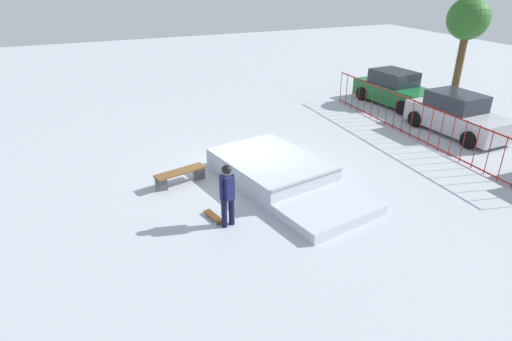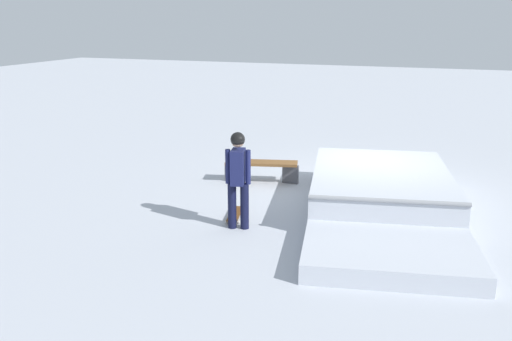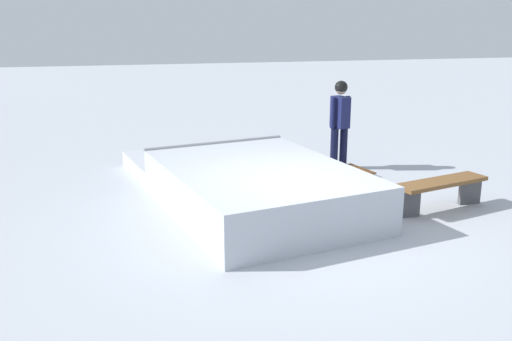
{
  "view_description": "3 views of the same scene",
  "coord_description": "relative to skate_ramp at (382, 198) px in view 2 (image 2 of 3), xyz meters",
  "views": [
    {
      "loc": [
        12.11,
        -4.88,
        6.12
      ],
      "look_at": [
        1.97,
        -0.53,
        0.9
      ],
      "focal_mm": 30.44,
      "sensor_mm": 36.0,
      "label": 1
    },
    {
      "loc": [
        11.45,
        1.66,
        3.62
      ],
      "look_at": [
        2.72,
        -1.53,
        1.0
      ],
      "focal_mm": 38.76,
      "sensor_mm": 36.0,
      "label": 2
    },
    {
      "loc": [
        -7.03,
        2.49,
        2.88
      ],
      "look_at": [
        1.09,
        0.42,
        0.6
      ],
      "focal_mm": 39.44,
      "sensor_mm": 36.0,
      "label": 3
    }
  ],
  "objects": [
    {
      "name": "skater",
      "position": [
        1.6,
        -2.26,
        0.69
      ],
      "size": [
        0.42,
        0.43,
        1.73
      ],
      "rotation": [
        0.0,
        0.0,
        0.22
      ],
      "color": "black",
      "rests_on": "ground"
    },
    {
      "name": "park_bench",
      "position": [
        -1.15,
        -2.81,
        0.04
      ],
      "size": [
        0.78,
        1.65,
        0.48
      ],
      "rotation": [
        0.0,
        0.0,
        1.82
      ],
      "color": "brown",
      "rests_on": "ground"
    },
    {
      "name": "skate_ramp",
      "position": [
        0.0,
        0.0,
        0.0
      ],
      "size": [
        5.8,
        3.58,
        0.74
      ],
      "rotation": [
        0.0,
        0.0,
        0.19
      ],
      "color": "silver",
      "rests_on": "ground"
    },
    {
      "name": "ground_plane",
      "position": [
        -1.4,
        -0.51,
        -0.32
      ],
      "size": [
        60.0,
        60.0,
        0.0
      ],
      "primitive_type": "plane",
      "color": "#B2B7C1"
    },
    {
      "name": "skateboard",
      "position": [
        1.15,
        -2.51,
        -0.24
      ],
      "size": [
        0.82,
        0.39,
        0.09
      ],
      "rotation": [
        0.0,
        0.0,
        0.23
      ],
      "color": "#593314",
      "rests_on": "ground"
    }
  ]
}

